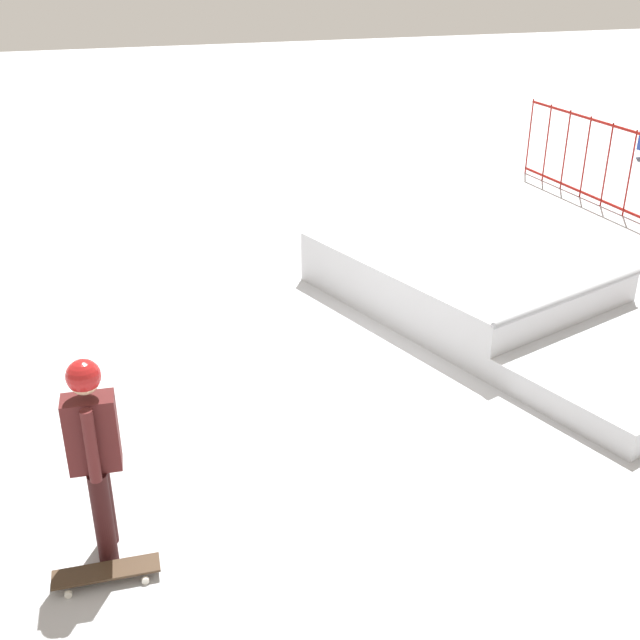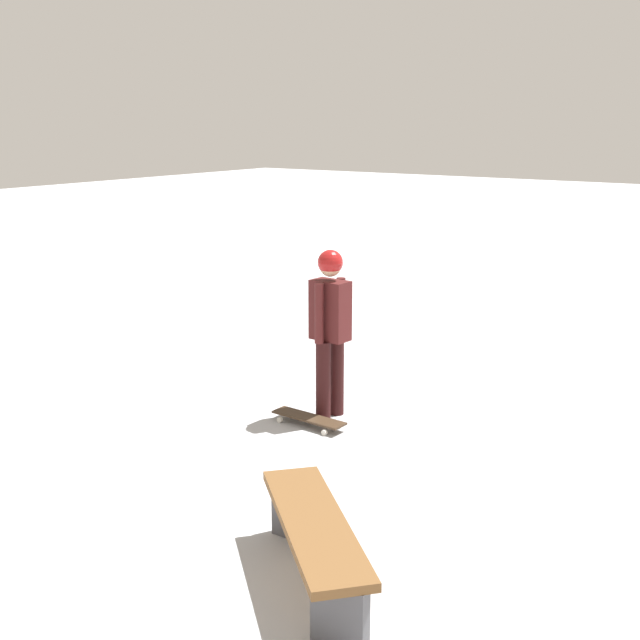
{
  "view_description": "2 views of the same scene",
  "coord_description": "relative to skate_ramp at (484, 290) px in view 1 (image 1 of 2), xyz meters",
  "views": [
    {
      "loc": [
        7.8,
        -3.15,
        4.4
      ],
      "look_at": [
        0.93,
        -1.03,
        0.9
      ],
      "focal_mm": 44.16,
      "sensor_mm": 36.0,
      "label": 1
    },
    {
      "loc": [
        9.23,
        1.06,
        2.98
      ],
      "look_at": [
        2.67,
        -3.46,
        1.0
      ],
      "focal_mm": 45.91,
      "sensor_mm": 36.0,
      "label": 2
    }
  ],
  "objects": [
    {
      "name": "skate_ramp",
      "position": [
        0.0,
        0.0,
        0.0
      ],
      "size": [
        5.95,
        4.18,
        0.74
      ],
      "rotation": [
        0.0,
        0.0,
        0.32
      ],
      "color": "silver",
      "rests_on": "ground"
    },
    {
      "name": "skateboard",
      "position": [
        3.44,
        -4.98,
        -0.24
      ],
      "size": [
        0.29,
        0.81,
        0.09
      ],
      "rotation": [
        0.0,
        0.0,
        1.52
      ],
      "color": "#3F2D1E",
      "rests_on": "ground"
    },
    {
      "name": "skater",
      "position": [
        3.12,
        -4.95,
        0.69
      ],
      "size": [
        0.44,
        0.4,
        1.73
      ],
      "rotation": [
        0.0,
        0.0,
        1.5
      ],
      "color": "black",
      "rests_on": "ground"
    },
    {
      "name": "ground_plane",
      "position": [
        0.44,
        -1.62,
        -0.32
      ],
      "size": [
        60.0,
        60.0,
        0.0
      ],
      "primitive_type": "plane",
      "color": "#B7BABF"
    }
  ]
}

